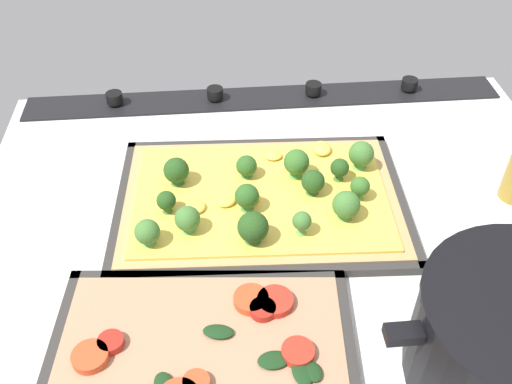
{
  "coord_description": "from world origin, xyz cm",
  "views": [
    {
      "loc": [
        9.07,
        53.09,
        54.83
      ],
      "look_at": [
        4.3,
        -0.7,
        6.63
      ],
      "focal_mm": 40.21,
      "sensor_mm": 36.0,
      "label": 1
    }
  ],
  "objects_px": {
    "baking_tray_back": "(201,362)",
    "veggie_pizza_back": "(204,357)",
    "baking_tray_front": "(261,203)",
    "broccoli_pizza": "(264,196)"
  },
  "relations": [
    {
      "from": "baking_tray_back",
      "to": "veggie_pizza_back",
      "type": "distance_m",
      "value": 0.01
    },
    {
      "from": "baking_tray_back",
      "to": "veggie_pizza_back",
      "type": "xyz_separation_m",
      "value": [
        -0.0,
        -0.0,
        0.01
      ]
    },
    {
      "from": "baking_tray_front",
      "to": "veggie_pizza_back",
      "type": "xyz_separation_m",
      "value": [
        0.08,
        0.24,
        0.01
      ]
    },
    {
      "from": "veggie_pizza_back",
      "to": "baking_tray_front",
      "type": "bearing_deg",
      "value": -109.2
    },
    {
      "from": "veggie_pizza_back",
      "to": "broccoli_pizza",
      "type": "bearing_deg",
      "value": -110.22
    },
    {
      "from": "baking_tray_front",
      "to": "veggie_pizza_back",
      "type": "relative_size",
      "value": 1.27
    },
    {
      "from": "baking_tray_front",
      "to": "broccoli_pizza",
      "type": "bearing_deg",
      "value": 126.76
    },
    {
      "from": "broccoli_pizza",
      "to": "baking_tray_back",
      "type": "bearing_deg",
      "value": 69.32
    },
    {
      "from": "broccoli_pizza",
      "to": "veggie_pizza_back",
      "type": "relative_size",
      "value": 1.19
    },
    {
      "from": "broccoli_pizza",
      "to": "baking_tray_back",
      "type": "relative_size",
      "value": 1.1
    }
  ]
}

